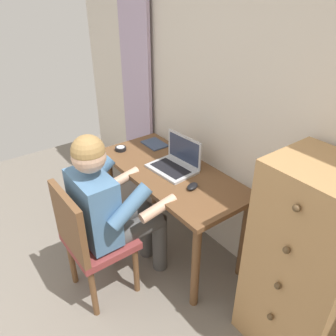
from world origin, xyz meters
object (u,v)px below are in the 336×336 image
laptop (176,162)px  notebook_pad (155,144)px  computer_mouse (192,186)px  desk_clock (121,149)px  desk (171,183)px  chair (89,238)px  dresser (305,265)px  person_seated (112,205)px

laptop → notebook_pad: laptop is taller
computer_mouse → notebook_pad: 0.72m
laptop → desk_clock: 0.53m
desk → chair: (0.07, -0.71, -0.12)m
dresser → chair: bearing=-142.1°
chair → laptop: (-0.07, 0.76, 0.28)m
dresser → desk_clock: dresser is taller
laptop → computer_mouse: 0.29m
computer_mouse → laptop: bearing=144.7°
laptop → notebook_pad: bearing=166.7°
dresser → notebook_pad: 1.51m
dresser → computer_mouse: bearing=-172.3°
desk_clock → laptop: bearing=20.2°
desk → person_seated: person_seated is taller
desk_clock → dresser: bearing=7.7°
person_seated → desk_clock: bearing=145.4°
desk → computer_mouse: size_ratio=12.41×
laptop → computer_mouse: size_ratio=3.58×
desk_clock → notebook_pad: bearing=74.5°
computer_mouse → desk_clock: 0.79m
desk_clock → chair: bearing=-45.2°
chair → notebook_pad: size_ratio=4.16×
laptop → desk_clock: (-0.50, -0.18, -0.04)m
desk → person_seated: bearing=-82.6°
dresser → person_seated: (-1.02, -0.61, 0.06)m
computer_mouse → person_seated: bearing=-132.8°
chair → computer_mouse: chair is taller
dresser → notebook_pad: size_ratio=5.77×
chair → person_seated: 0.26m
chair → notebook_pad: chair is taller
dresser → laptop: dresser is taller
person_seated → desk: bearing=97.4°
desk → computer_mouse: computer_mouse is taller
computer_mouse → dresser: bearing=-12.3°
laptop → computer_mouse: bearing=-15.3°
desk → laptop: laptop is taller
chair → computer_mouse: 0.75m
desk → notebook_pad: notebook_pad is taller
person_seated → computer_mouse: size_ratio=11.92×
dresser → notebook_pad: bearing=177.4°
person_seated → desk_clock: (-0.57, 0.39, 0.06)m
desk → desk_clock: (-0.50, -0.13, 0.12)m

